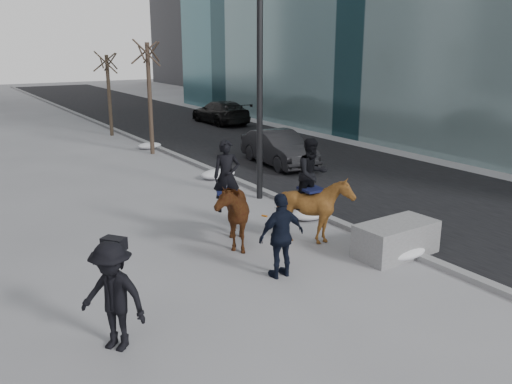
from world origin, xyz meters
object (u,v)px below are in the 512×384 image
mounted_left (230,207)px  car_near (279,148)px  mounted_right (314,202)px  planter (396,239)px

mounted_left → car_near: bearing=48.0°
mounted_left → mounted_right: (1.76, -0.92, 0.08)m
planter → car_near: size_ratio=0.47×
planter → mounted_right: mounted_right is taller
planter → mounted_left: 3.84m
car_near → planter: bearing=-102.7°
car_near → mounted_right: (-4.06, -7.39, 0.33)m
car_near → mounted_left: mounted_left is taller
planter → mounted_right: 2.04m
planter → mounted_left: (-2.81, 2.56, 0.54)m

